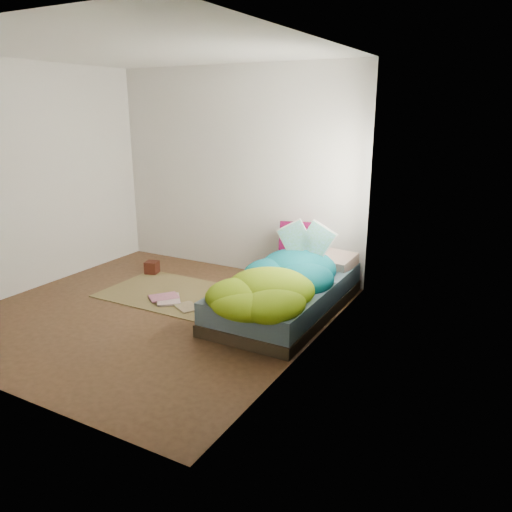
{
  "coord_description": "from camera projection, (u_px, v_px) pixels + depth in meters",
  "views": [
    {
      "loc": [
        3.31,
        -3.77,
        2.08
      ],
      "look_at": [
        0.83,
        0.75,
        0.55
      ],
      "focal_mm": 35.0,
      "sensor_mm": 36.0,
      "label": 1
    }
  ],
  "objects": [
    {
      "name": "rug",
      "position": [
        174.0,
        293.0,
        5.82
      ],
      "size": [
        1.6,
        1.1,
        0.01
      ],
      "primitive_type": "cube",
      "color": "brown",
      "rests_on": "ground"
    },
    {
      "name": "floor_book_c",
      "position": [
        178.0,
        309.0,
        5.32
      ],
      "size": [
        0.34,
        0.31,
        0.02
      ],
      "primitive_type": "imported",
      "rotation": [
        0.0,
        0.0,
        1.07
      ],
      "color": "tan",
      "rests_on": "rug"
    },
    {
      "name": "room_walls",
      "position": [
        145.0,
        157.0,
        4.82
      ],
      "size": [
        3.54,
        3.54,
        2.62
      ],
      "color": "silver",
      "rests_on": "ground"
    },
    {
      "name": "bed",
      "position": [
        286.0,
        296.0,
        5.28
      ],
      "size": [
        1.0,
        2.0,
        0.34
      ],
      "color": "#3D3021",
      "rests_on": "ground"
    },
    {
      "name": "ground",
      "position": [
        153.0,
        312.0,
        5.29
      ],
      "size": [
        3.5,
        3.5,
        0.0
      ],
      "primitive_type": "cube",
      "color": "#442C1A",
      "rests_on": "ground"
    },
    {
      "name": "pillow_magenta",
      "position": [
        298.0,
        240.0,
        6.01
      ],
      "size": [
        0.45,
        0.26,
        0.43
      ],
      "primitive_type": "cube",
      "rotation": [
        0.0,
        0.0,
        0.32
      ],
      "color": "#490423",
      "rests_on": "bed"
    },
    {
      "name": "open_book",
      "position": [
        306.0,
        230.0,
        5.32
      ],
      "size": [
        0.52,
        0.22,
        0.31
      ],
      "primitive_type": null,
      "rotation": [
        0.0,
        0.0,
        0.22
      ],
      "color": "#36852B",
      "rests_on": "duvet"
    },
    {
      "name": "duvet",
      "position": [
        278.0,
        271.0,
        5.0
      ],
      "size": [
        0.96,
        1.84,
        0.34
      ],
      "primitive_type": null,
      "color": "#065669",
      "rests_on": "bed"
    },
    {
      "name": "pillow_floral",
      "position": [
        330.0,
        260.0,
        5.75
      ],
      "size": [
        0.62,
        0.44,
        0.13
      ],
      "primitive_type": "cube",
      "rotation": [
        0.0,
        0.0,
        -0.17
      ],
      "color": "beige",
      "rests_on": "bed"
    },
    {
      "name": "wooden_box",
      "position": [
        152.0,
        267.0,
        6.5
      ],
      "size": [
        0.19,
        0.19,
        0.16
      ],
      "primitive_type": "cube",
      "rotation": [
        0.0,
        0.0,
        0.28
      ],
      "color": "#330C0B",
      "rests_on": "rug"
    },
    {
      "name": "floor_book_b",
      "position": [
        161.0,
        294.0,
        5.74
      ],
      "size": [
        0.38,
        0.39,
        0.03
      ],
      "primitive_type": "imported",
      "rotation": [
        0.0,
        0.0,
        -0.66
      ],
      "color": "pink",
      "rests_on": "rug"
    },
    {
      "name": "floor_book_a",
      "position": [
        157.0,
        300.0,
        5.55
      ],
      "size": [
        0.42,
        0.43,
        0.03
      ],
      "primitive_type": "imported",
      "rotation": [
        0.0,
        0.0,
        0.71
      ],
      "color": "silver",
      "rests_on": "rug"
    }
  ]
}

